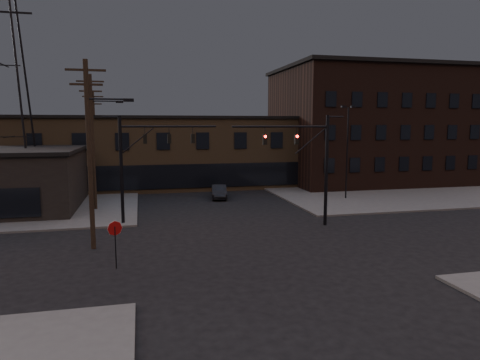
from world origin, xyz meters
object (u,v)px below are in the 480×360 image
Objects in this scene: parked_car_lot_a at (322,182)px; car_crossing at (219,192)px; traffic_signal_far at (139,157)px; stop_sign at (115,233)px; traffic_signal_near at (312,158)px; parked_car_lot_b at (377,179)px.

car_crossing is (-12.43, -3.07, -0.16)m from parked_car_lot_a.
parked_car_lot_a is (20.11, 12.65, -4.17)m from traffic_signal_far.
stop_sign reaches higher than car_crossing.
traffic_signal_near reaches higher than parked_car_lot_b.
traffic_signal_far is at bearing 118.39° from parked_car_lot_a.
stop_sign reaches higher than parked_car_lot_a.
traffic_signal_near and traffic_signal_far have the same top height.
parked_car_lot_a is at bearing 63.55° from traffic_signal_near.
traffic_signal_near is at bearing 120.36° from parked_car_lot_b.
parked_car_lot_b is (7.88, 1.49, -0.11)m from parked_car_lot_a.
parked_car_lot_a is at bearing 32.18° from traffic_signal_far.
traffic_signal_far reaches higher than stop_sign.
parked_car_lot_a reaches higher than parked_car_lot_b.
stop_sign is 31.16m from parked_car_lot_a.
parked_car_lot_a is at bearing 21.64° from car_crossing.
parked_car_lot_b is (27.99, 14.14, -4.28)m from traffic_signal_far.
traffic_signal_near is 15.17m from stop_sign.
traffic_signal_far is at bearing 163.83° from traffic_signal_near.
car_crossing is at bearing 65.39° from stop_sign.
stop_sign is 21.56m from car_crossing.
traffic_signal_far reaches higher than car_crossing.
parked_car_lot_a is (8.03, 16.15, -4.09)m from traffic_signal_near.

